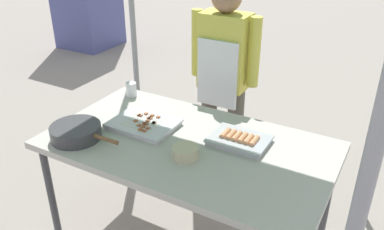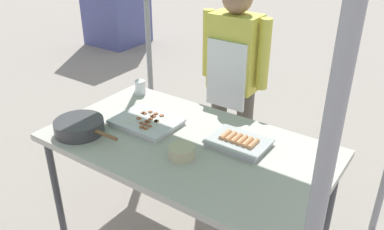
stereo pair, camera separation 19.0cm
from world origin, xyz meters
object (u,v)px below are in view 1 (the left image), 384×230
Objects in this scene: stall_table at (188,150)px; tray_grilled_sausages at (239,140)px; tray_meat_skewers at (144,124)px; condiment_bowl at (185,152)px; vendor_woman at (224,71)px; drink_cup_near_edge at (131,89)px; cooking_wok at (76,131)px.

stall_table is 0.30m from tray_grilled_sausages.
tray_meat_skewers is (-0.57, -0.11, -0.00)m from tray_grilled_sausages.
condiment_bowl reaches higher than stall_table.
tray_grilled_sausages reaches higher than stall_table.
tray_meat_skewers is 0.26× the size of vendor_woman.
drink_cup_near_edge is 0.07× the size of vendor_woman.
vendor_woman is at bearing 78.01° from tray_meat_skewers.
condiment_bowl is at bearing -23.08° from tray_meat_skewers.
drink_cup_near_edge is (-0.08, 0.62, 0.01)m from cooking_wok.
tray_meat_skewers is at bearing 49.46° from cooking_wok.
vendor_woman is (-0.41, 0.66, 0.11)m from tray_grilled_sausages.
cooking_wok is at bearing -154.91° from stall_table.
drink_cup_near_edge is (-0.72, 0.48, 0.02)m from condiment_bowl.
tray_grilled_sausages is at bearing 28.27° from stall_table.
tray_meat_skewers is at bearing -169.33° from tray_grilled_sausages.
cooking_wok reaches higher than stall_table.
cooking_wok reaches higher than condiment_bowl.
stall_table is at bearing -5.07° from tray_meat_skewers.
stall_table is 0.17m from condiment_bowl.
stall_table is 11.52× the size of condiment_bowl.
cooking_wok reaches higher than tray_grilled_sausages.
drink_cup_near_edge is at bearing 145.89° from condiment_bowl.
condiment_bowl is at bearing -125.05° from tray_grilled_sausages.
cooking_wok is (-0.25, -0.30, 0.03)m from tray_meat_skewers.
drink_cup_near_edge is 0.67m from vendor_woman.
cooking_wok is 3.21× the size of condiment_bowl.
stall_table is 0.75m from drink_cup_near_edge.
drink_cup_near_edge is (-0.33, 0.32, 0.03)m from tray_meat_skewers.
stall_table is at bearing 25.09° from cooking_wok.
tray_meat_skewers is (-0.32, 0.03, 0.07)m from stall_table.
stall_table is 4.13× the size of tray_meat_skewers.
tray_grilled_sausages is 0.92m from cooking_wok.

